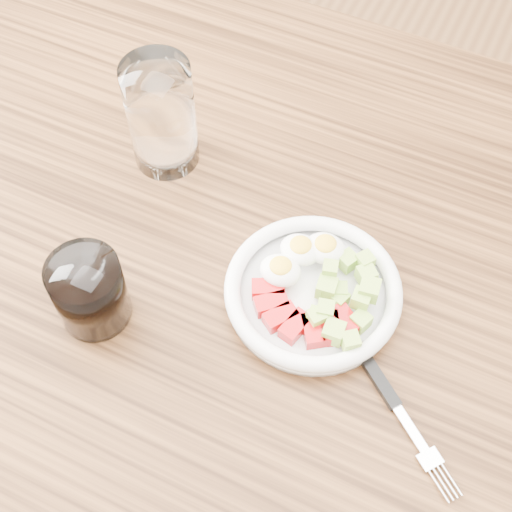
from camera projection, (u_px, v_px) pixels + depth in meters
The scene contains 6 objects.
ground at pixel (258, 479), 1.42m from camera, with size 4.00×4.00×0.00m, color brown.
dining_table at pixel (260, 324), 0.85m from camera, with size 1.50×0.90×0.77m.
bowl at pixel (313, 290), 0.74m from camera, with size 0.19×0.19×0.05m.
fork at pixel (386, 390), 0.70m from camera, with size 0.16×0.13×0.01m.
water_glass at pixel (161, 116), 0.81m from camera, with size 0.08×0.08×0.14m, color white.
coffee_glass at pixel (90, 292), 0.71m from camera, with size 0.07×0.07×0.08m.
Camera 1 is at (0.16, -0.36, 1.43)m, focal length 50.00 mm.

